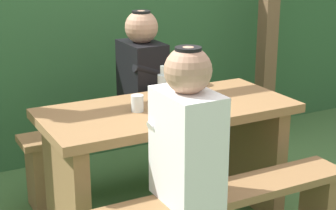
{
  "coord_description": "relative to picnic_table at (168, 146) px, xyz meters",
  "views": [
    {
      "loc": [
        -1.35,
        -2.53,
        1.64
      ],
      "look_at": [
        0.0,
        0.0,
        0.74
      ],
      "focal_mm": 58.71,
      "sensor_mm": 36.0,
      "label": 1
    }
  ],
  "objects": [
    {
      "name": "drinking_glass",
      "position": [
        -0.19,
        -0.0,
        0.28
      ],
      "size": [
        0.07,
        0.07,
        0.09
      ],
      "primitive_type": "cylinder",
      "color": "silver",
      "rests_on": "picnic_table"
    },
    {
      "name": "person_white_shirt",
      "position": [
        -0.2,
        -0.56,
        0.3
      ],
      "size": [
        0.25,
        0.35,
        0.72
      ],
      "color": "white",
      "rests_on": "bench_near"
    },
    {
      "name": "bench_far",
      "position": [
        0.0,
        0.56,
        -0.17
      ],
      "size": [
        1.4,
        0.24,
        0.46
      ],
      "color": "olive",
      "rests_on": "ground_plane"
    },
    {
      "name": "person_black_coat",
      "position": [
        0.11,
        0.56,
        0.3
      ],
      "size": [
        0.25,
        0.35,
        0.72
      ],
      "color": "black",
      "rests_on": "bench_far"
    },
    {
      "name": "hedge_backdrop",
      "position": [
        0.0,
        1.65,
        0.32
      ],
      "size": [
        6.4,
        0.87,
        1.63
      ],
      "primitive_type": "cube",
      "color": "#2E5B30",
      "rests_on": "ground_plane"
    },
    {
      "name": "bottle_right",
      "position": [
        0.02,
        0.11,
        0.32
      ],
      "size": [
        0.06,
        0.06,
        0.2
      ],
      "color": "silver",
      "rests_on": "picnic_table"
    },
    {
      "name": "cell_phone",
      "position": [
        0.3,
        0.08,
        0.24
      ],
      "size": [
        0.1,
        0.15,
        0.01
      ],
      "primitive_type": "cube",
      "rotation": [
        0.0,
        0.0,
        0.26
      ],
      "color": "black",
      "rests_on": "picnic_table"
    },
    {
      "name": "bottle_left",
      "position": [
        0.2,
        0.1,
        0.33
      ],
      "size": [
        0.06,
        0.06,
        0.25
      ],
      "color": "silver",
      "rests_on": "picnic_table"
    },
    {
      "name": "picnic_table",
      "position": [
        0.0,
        0.0,
        0.0
      ],
      "size": [
        1.4,
        0.64,
        0.73
      ],
      "color": "olive",
      "rests_on": "ground_plane"
    },
    {
      "name": "pergola_post_right",
      "position": [
        1.38,
        0.91,
        0.52
      ],
      "size": [
        0.12,
        0.12,
        2.03
      ],
      "primitive_type": "cube",
      "color": "brown",
      "rests_on": "ground_plane"
    }
  ]
}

